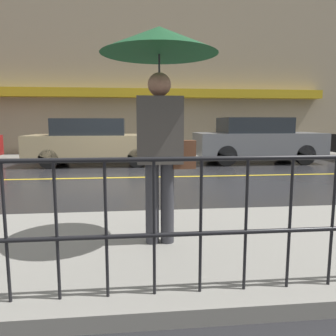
% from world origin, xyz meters
% --- Properties ---
extents(ground_plane, '(80.00, 80.00, 0.00)m').
position_xyz_m(ground_plane, '(0.00, 0.00, 0.00)').
color(ground_plane, '#262628').
extents(sidewalk_near, '(28.00, 2.64, 0.14)m').
position_xyz_m(sidewalk_near, '(0.00, -5.06, 0.07)').
color(sidewalk_near, gray).
rests_on(sidewalk_near, ground_plane).
extents(sidewalk_far, '(28.00, 1.72, 0.14)m').
position_xyz_m(sidewalk_far, '(0.00, 4.60, 0.07)').
color(sidewalk_far, gray).
rests_on(sidewalk_far, ground_plane).
extents(lane_marking, '(25.20, 0.12, 0.01)m').
position_xyz_m(lane_marking, '(0.00, 0.00, 0.00)').
color(lane_marking, gold).
rests_on(lane_marking, ground_plane).
extents(building_storefront, '(28.00, 0.85, 6.72)m').
position_xyz_m(building_storefront, '(0.00, 5.59, 3.32)').
color(building_storefront, gray).
rests_on(building_storefront, ground_plane).
extents(railing_foreground, '(12.00, 0.04, 1.06)m').
position_xyz_m(railing_foreground, '(0.00, -6.13, 0.80)').
color(railing_foreground, black).
rests_on(railing_foreground, sidewalk_near).
extents(pedestrian, '(1.20, 1.20, 2.25)m').
position_xyz_m(pedestrian, '(0.66, -5.05, 1.96)').
color(pedestrian, '#333338').
rests_on(pedestrian, sidewalk_near).
extents(car_tan, '(4.39, 1.81, 1.55)m').
position_xyz_m(car_tan, '(-0.91, 2.70, 0.78)').
color(car_tan, tan).
rests_on(car_tan, ground_plane).
extents(car_grey, '(4.36, 1.79, 1.59)m').
position_xyz_m(car_grey, '(4.72, 2.70, 0.81)').
color(car_grey, slate).
rests_on(car_grey, ground_plane).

